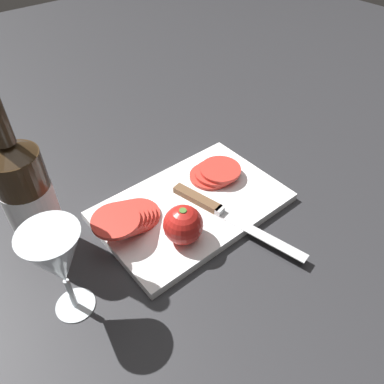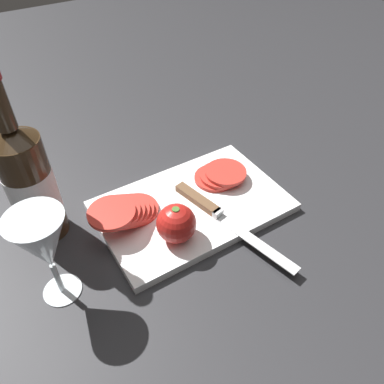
{
  "view_description": "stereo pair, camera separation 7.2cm",
  "coord_description": "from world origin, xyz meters",
  "px_view_note": "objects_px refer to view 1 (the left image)",
  "views": [
    {
      "loc": [
        0.33,
        0.37,
        0.54
      ],
      "look_at": [
        -0.01,
        -0.03,
        0.05
      ],
      "focal_mm": 35.0,
      "sensor_mm": 36.0,
      "label": 1
    },
    {
      "loc": [
        0.27,
        0.41,
        0.54
      ],
      "look_at": [
        -0.01,
        -0.03,
        0.05
      ],
      "focal_mm": 35.0,
      "sensor_mm": 36.0,
      "label": 2
    }
  ],
  "objects_px": {
    "whole_tomato": "(183,225)",
    "knife": "(210,206)",
    "wine_glass": "(58,261)",
    "tomato_slice_stack_far": "(215,173)",
    "wine_bottle": "(29,199)",
    "tomato_slice_stack_near": "(127,218)"
  },
  "relations": [
    {
      "from": "whole_tomato",
      "to": "wine_glass",
      "type": "bearing_deg",
      "value": -3.48
    },
    {
      "from": "whole_tomato",
      "to": "knife",
      "type": "relative_size",
      "value": 0.25
    },
    {
      "from": "tomato_slice_stack_far",
      "to": "whole_tomato",
      "type": "bearing_deg",
      "value": 29.46
    },
    {
      "from": "wine_bottle",
      "to": "whole_tomato",
      "type": "xyz_separation_m",
      "value": [
        -0.19,
        0.16,
        -0.06
      ]
    },
    {
      "from": "wine_bottle",
      "to": "tomato_slice_stack_near",
      "type": "bearing_deg",
      "value": 151.72
    },
    {
      "from": "whole_tomato",
      "to": "knife",
      "type": "height_order",
      "value": "whole_tomato"
    },
    {
      "from": "knife",
      "to": "tomato_slice_stack_far",
      "type": "relative_size",
      "value": 2.7
    },
    {
      "from": "tomato_slice_stack_near",
      "to": "tomato_slice_stack_far",
      "type": "xyz_separation_m",
      "value": [
        -0.22,
        -0.0,
        -0.01
      ]
    },
    {
      "from": "tomato_slice_stack_far",
      "to": "tomato_slice_stack_near",
      "type": "bearing_deg",
      "value": 0.23
    },
    {
      "from": "whole_tomato",
      "to": "tomato_slice_stack_far",
      "type": "xyz_separation_m",
      "value": [
        -0.16,
        -0.09,
        -0.02
      ]
    },
    {
      "from": "wine_bottle",
      "to": "wine_glass",
      "type": "distance_m",
      "value": 0.15
    },
    {
      "from": "whole_tomato",
      "to": "tomato_slice_stack_near",
      "type": "height_order",
      "value": "whole_tomato"
    },
    {
      "from": "wine_bottle",
      "to": "tomato_slice_stack_far",
      "type": "height_order",
      "value": "wine_bottle"
    },
    {
      "from": "whole_tomato",
      "to": "tomato_slice_stack_near",
      "type": "xyz_separation_m",
      "value": [
        0.06,
        -0.09,
        -0.01
      ]
    },
    {
      "from": "wine_glass",
      "to": "knife",
      "type": "xyz_separation_m",
      "value": [
        -0.3,
        -0.01,
        -0.09
      ]
    },
    {
      "from": "wine_bottle",
      "to": "tomato_slice_stack_far",
      "type": "relative_size",
      "value": 3.0
    },
    {
      "from": "wine_glass",
      "to": "tomato_slice_stack_far",
      "type": "height_order",
      "value": "wine_glass"
    },
    {
      "from": "wine_glass",
      "to": "tomato_slice_stack_near",
      "type": "height_order",
      "value": "wine_glass"
    },
    {
      "from": "wine_glass",
      "to": "tomato_slice_stack_far",
      "type": "relative_size",
      "value": 1.64
    },
    {
      "from": "tomato_slice_stack_near",
      "to": "wine_glass",
      "type": "bearing_deg",
      "value": 26.77
    },
    {
      "from": "wine_bottle",
      "to": "tomato_slice_stack_near",
      "type": "distance_m",
      "value": 0.17
    },
    {
      "from": "knife",
      "to": "wine_glass",
      "type": "bearing_deg",
      "value": -100.05
    }
  ]
}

